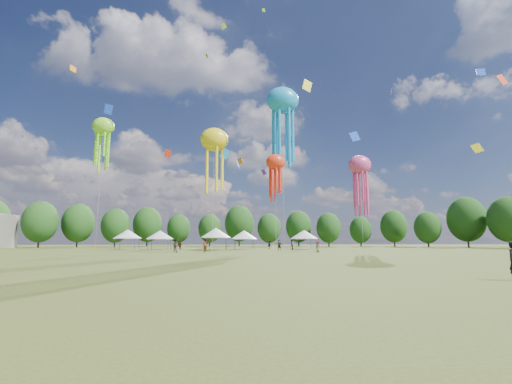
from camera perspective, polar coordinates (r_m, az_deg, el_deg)
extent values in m
plane|color=#384416|center=(16.06, 4.26, -13.83)|extent=(300.00, 300.00, 0.00)
imported|color=gray|center=(51.71, -13.08, -8.62)|extent=(1.15, 1.08, 1.87)
imported|color=gray|center=(59.69, -8.03, -8.81)|extent=(0.70, 0.86, 1.52)
imported|color=gray|center=(65.51, 5.90, -8.63)|extent=(0.81, 0.98, 1.85)
imported|color=gray|center=(73.53, 2.25, -8.72)|extent=(1.15, 0.99, 1.54)
imported|color=gray|center=(64.48, -12.40, -8.64)|extent=(0.93, 0.45, 1.54)
imported|color=gray|center=(62.94, 3.84, -8.67)|extent=(1.75, 1.42, 1.87)
imported|color=gray|center=(52.05, -8.44, -8.71)|extent=(0.62, 0.79, 1.92)
imported|color=gray|center=(52.74, 10.15, -8.85)|extent=(0.89, 0.89, 1.57)
cylinder|color=#47474C|center=(72.00, -22.22, -7.95)|extent=(0.08, 0.08, 2.05)
cylinder|color=#47474C|center=(75.61, -21.46, -7.97)|extent=(0.08, 0.08, 2.05)
cylinder|color=#47474C|center=(71.10, -19.29, -8.10)|extent=(0.08, 0.08, 2.05)
cylinder|color=#47474C|center=(74.75, -18.67, -8.11)|extent=(0.08, 0.08, 2.05)
cube|color=white|center=(73.34, -20.37, -7.20)|extent=(4.13, 4.13, 0.10)
cone|color=white|center=(73.35, -20.33, -6.47)|extent=(5.37, 5.37, 1.76)
cylinder|color=#47474C|center=(69.15, -17.31, -8.25)|extent=(0.08, 0.08, 1.93)
cylinder|color=#47474C|center=(72.75, -16.78, -8.25)|extent=(0.08, 0.08, 1.93)
cylinder|color=#47474C|center=(68.58, -14.27, -8.37)|extent=(0.08, 0.08, 1.93)
cylinder|color=#47474C|center=(72.21, -13.89, -8.36)|extent=(0.08, 0.08, 1.93)
cube|color=white|center=(70.64, -15.53, -7.49)|extent=(4.06, 4.06, 0.10)
cone|color=white|center=(70.65, -15.50, -6.78)|extent=(5.27, 5.27, 1.65)
cylinder|color=#47474C|center=(66.31, -8.44, -8.43)|extent=(0.08, 0.08, 2.20)
cylinder|color=#47474C|center=(70.37, -8.34, -8.41)|extent=(0.08, 0.08, 2.20)
cylinder|color=#47474C|center=(66.31, -4.89, -8.49)|extent=(0.08, 0.08, 2.20)
cylinder|color=#47474C|center=(70.38, -4.99, -8.46)|extent=(0.08, 0.08, 2.20)
cube|color=white|center=(68.31, -6.65, -7.49)|extent=(4.46, 4.46, 0.10)
cone|color=white|center=(68.33, -6.63, -6.65)|extent=(5.80, 5.80, 1.89)
cylinder|color=#47474C|center=(66.79, -3.41, -8.62)|extent=(0.08, 0.08, 1.93)
cylinder|color=#47474C|center=(70.37, -3.58, -8.59)|extent=(0.08, 0.08, 1.93)
cylinder|color=#47474C|center=(67.09, -0.32, -8.63)|extent=(0.08, 0.08, 1.93)
cylinder|color=#47474C|center=(70.65, -0.65, -8.60)|extent=(0.08, 0.08, 1.93)
cube|color=white|center=(68.70, -1.99, -7.76)|extent=(3.98, 3.98, 0.10)
cone|color=white|center=(68.71, -1.99, -7.03)|extent=(5.18, 5.18, 1.65)
cylinder|color=#47474C|center=(68.15, 6.74, -8.54)|extent=(0.08, 0.08, 1.99)
cylinder|color=#47474C|center=(71.92, 6.02, -8.52)|extent=(0.08, 0.08, 1.99)
cylinder|color=#47474C|center=(69.15, 9.89, -8.47)|extent=(0.08, 0.08, 1.99)
cylinder|color=#47474C|center=(72.86, 9.02, -8.46)|extent=(0.08, 0.08, 1.99)
cube|color=white|center=(70.49, 7.90, -7.65)|extent=(4.26, 4.26, 0.10)
cone|color=white|center=(70.50, 7.89, -6.92)|extent=(5.54, 5.54, 1.71)
ellipsoid|color=yellow|center=(49.96, -6.87, 8.55)|extent=(3.95, 2.76, 3.36)
cylinder|color=beige|center=(48.30, -7.03, -0.50)|extent=(0.03, 0.03, 15.86)
ellipsoid|color=#1990D7|center=(59.53, 4.41, 14.77)|extent=(5.31, 3.71, 4.51)
cylinder|color=beige|center=(55.91, 4.55, 3.02)|extent=(0.03, 0.03, 24.70)
ellipsoid|color=#D63F7F|center=(53.48, 16.68, 4.29)|extent=(3.39, 2.37, 2.88)
cylinder|color=beige|center=(52.52, 16.96, -2.52)|extent=(0.03, 0.03, 12.75)
ellipsoid|color=#8FF027|center=(71.20, -23.80, 9.84)|extent=(3.95, 2.77, 3.36)
cylinder|color=beige|center=(68.70, -24.34, 0.78)|extent=(0.03, 0.03, 22.67)
ellipsoid|color=#FA3416|center=(53.11, 3.21, 4.93)|extent=(2.89, 2.02, 2.46)
cylinder|color=beige|center=(52.01, 3.27, -2.36)|extent=(0.03, 0.03, 13.55)
cube|color=#8FF027|center=(64.80, -5.30, 25.51)|extent=(1.04, 0.36, 1.20)
cube|color=blue|center=(86.40, -2.98, 4.66)|extent=(0.98, 2.31, 2.55)
cube|color=#1990D7|center=(80.56, 7.74, 10.39)|extent=(0.44, 0.88, 0.91)
cube|color=purple|center=(68.33, 1.30, 3.30)|extent=(1.20, 0.78, 1.24)
cube|color=#FA3416|center=(51.12, 35.41, 14.80)|extent=(1.52, 0.48, 1.62)
cube|color=#8FF027|center=(87.41, -8.08, 21.28)|extent=(0.79, 0.79, 1.18)
cube|color=blue|center=(61.68, 33.00, 16.19)|extent=(1.46, 1.00, 1.48)
cube|color=#FA3416|center=(89.54, -14.31, 6.15)|extent=(1.84, 1.04, 2.00)
cube|color=orange|center=(58.22, -27.85, 17.45)|extent=(0.82, 1.04, 1.17)
cube|color=yellow|center=(66.60, 8.42, 16.90)|extent=(2.14, 0.92, 2.61)
cube|color=blue|center=(80.70, 15.90, 8.78)|extent=(2.29, 0.88, 2.63)
cube|color=#D63F7F|center=(90.67, 6.90, 6.53)|extent=(1.15, 0.35, 1.45)
cube|color=purple|center=(62.17, 21.33, 15.09)|extent=(0.56, 0.64, 0.94)
cube|color=#FA3416|center=(84.84, -24.64, 5.89)|extent=(1.20, 2.48, 2.49)
cube|color=orange|center=(63.73, -2.65, 5.11)|extent=(1.13, 0.53, 1.35)
cube|color=yellow|center=(64.34, 32.57, 6.10)|extent=(1.31, 1.28, 1.84)
cube|color=#8FF027|center=(84.35, 1.25, 27.72)|extent=(0.72, 0.10, 0.85)
cube|color=blue|center=(48.04, -23.07, 12.39)|extent=(1.11, 0.78, 1.21)
cube|color=#1990D7|center=(74.78, -5.18, 6.29)|extent=(2.28, 0.59, 2.54)
cylinder|color=#38281C|center=(103.75, -32.13, -6.81)|extent=(0.44, 0.44, 3.36)
ellipsoid|color=#1F4617|center=(103.87, -31.93, -4.15)|extent=(8.40, 8.40, 10.51)
cylinder|color=#38281C|center=(107.98, -27.34, -7.13)|extent=(0.44, 0.44, 3.41)
ellipsoid|color=#1F4617|center=(108.09, -27.17, -4.54)|extent=(8.53, 8.53, 10.66)
cylinder|color=#38281C|center=(104.43, -22.21, -7.52)|extent=(0.44, 0.44, 3.07)
ellipsoid|color=#1F4617|center=(104.52, -22.08, -5.11)|extent=(7.66, 7.66, 9.58)
cylinder|color=#38281C|center=(110.94, -17.50, -7.65)|extent=(0.44, 0.44, 3.43)
ellipsoid|color=#1F4617|center=(111.06, -17.39, -5.10)|extent=(8.58, 8.58, 10.73)
cylinder|color=#38281C|center=(115.26, -12.66, -7.95)|extent=(0.44, 0.44, 2.95)
ellipsoid|color=#1F4617|center=(115.33, -12.60, -5.84)|extent=(7.37, 7.37, 9.21)
cylinder|color=#38281C|center=(110.77, -7.64, -8.09)|extent=(0.44, 0.44, 2.89)
ellipsoid|color=#1F4617|center=(110.84, -7.59, -5.94)|extent=(7.23, 7.23, 9.04)
cylinder|color=#38281C|center=(115.46, -2.78, -7.91)|extent=(0.44, 0.44, 3.84)
ellipsoid|color=#1F4617|center=(115.60, -2.76, -5.17)|extent=(9.60, 9.60, 11.99)
cylinder|color=#38281C|center=(105.39, 2.18, -8.17)|extent=(0.44, 0.44, 2.84)
ellipsoid|color=#1F4617|center=(105.46, 2.17, -5.95)|extent=(7.11, 7.11, 8.89)
cylinder|color=#38281C|center=(109.84, 7.04, -8.03)|extent=(0.44, 0.44, 3.16)
ellipsoid|color=#1F4617|center=(109.93, 7.00, -5.66)|extent=(7.91, 7.91, 9.88)
cylinder|color=#38281C|center=(106.46, 11.89, -7.99)|extent=(0.44, 0.44, 2.88)
ellipsoid|color=#1F4617|center=(106.53, 11.82, -5.77)|extent=(7.21, 7.21, 9.01)
cylinder|color=#38281C|center=(112.15, 16.87, -7.88)|extent=(0.44, 0.44, 2.63)
ellipsoid|color=#1F4617|center=(112.21, 16.79, -5.95)|extent=(6.57, 6.57, 8.22)
cylinder|color=#38281C|center=(112.92, 21.81, -7.53)|extent=(0.44, 0.44, 3.13)
ellipsoid|color=#1F4617|center=(113.00, 21.69, -5.25)|extent=(7.81, 7.81, 9.77)
cylinder|color=#38281C|center=(104.24, 26.47, -7.38)|extent=(0.44, 0.44, 2.72)
ellipsoid|color=#1F4617|center=(104.31, 26.33, -5.23)|extent=(6.80, 6.80, 8.50)
cylinder|color=#38281C|center=(107.29, 31.50, -6.74)|extent=(0.44, 0.44, 3.81)
ellipsoid|color=#1F4617|center=(107.45, 31.28, -3.83)|extent=(9.52, 9.52, 11.90)
cylinder|color=#38281C|center=(102.67, 36.25, -6.45)|extent=(0.44, 0.44, 3.51)
ellipsoid|color=#1F4617|center=(102.80, 36.01, -3.64)|extent=(8.78, 8.78, 10.97)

